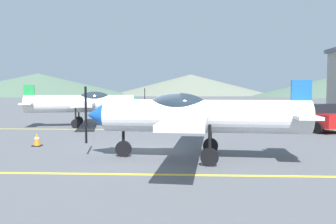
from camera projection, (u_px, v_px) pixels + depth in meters
name	position (u px, v px, depth m)	size (l,w,h in m)	color
ground_plane	(147.00, 154.00, 12.90)	(400.00, 400.00, 0.00)	#54565B
apron_line_near	(135.00, 174.00, 9.75)	(80.00, 0.16, 0.01)	yellow
apron_line_far	(161.00, 130.00, 20.73)	(80.00, 0.16, 0.01)	yellow
airplane_near	(196.00, 115.00, 11.91)	(7.96, 9.15, 2.74)	silver
airplane_mid	(85.00, 103.00, 22.75)	(8.00, 9.11, 2.74)	silver
car_sedan	(312.00, 116.00, 20.45)	(3.35, 4.66, 1.62)	red
traffic_cone_front	(37.00, 139.00, 14.67)	(0.36, 0.36, 0.59)	black
hill_left	(38.00, 84.00, 153.16)	(83.88, 83.88, 9.82)	#4C6651
hill_centerleft	(191.00, 85.00, 167.74)	(77.79, 77.79, 10.02)	slate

